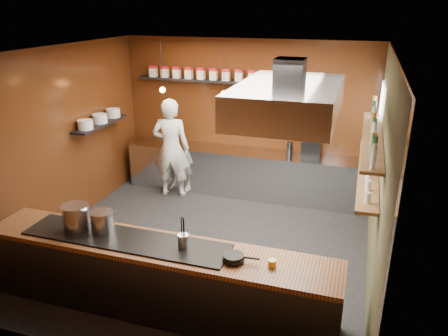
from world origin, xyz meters
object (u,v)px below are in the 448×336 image
at_px(extractor_hood, 288,100).
at_px(espresso_machine, 311,148).
at_px(chef, 171,148).
at_px(stockpot_small, 103,221).
at_px(stockpot_large, 76,217).

height_order(extractor_hood, espresso_machine, extractor_hood).
distance_m(extractor_hood, chef, 3.65).
bearing_deg(chef, stockpot_small, 88.88).
bearing_deg(extractor_hood, stockpot_small, -151.30).
xyz_separation_m(stockpot_small, chef, (-0.53, 3.21, -0.10)).
distance_m(stockpot_small, chef, 3.26).
distance_m(espresso_machine, chef, 2.67).
relative_size(stockpot_large, chef, 0.17).
bearing_deg(espresso_machine, stockpot_large, -126.89).
bearing_deg(stockpot_small, espresso_machine, 60.95).
height_order(extractor_hood, chef, extractor_hood).
bearing_deg(extractor_hood, chef, 140.89).
relative_size(extractor_hood, stockpot_small, 7.06).
bearing_deg(espresso_machine, extractor_hood, -95.08).
height_order(stockpot_large, stockpot_small, stockpot_large).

